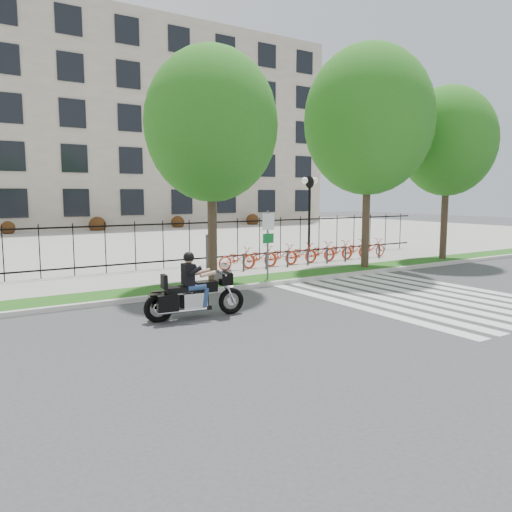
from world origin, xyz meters
TOP-DOWN VIEW (x-y plane):
  - ground at (0.00, 0.00)m, footprint 120.00×120.00m
  - curb at (0.00, 4.10)m, footprint 60.00×0.20m
  - grass_verge at (0.00, 4.95)m, footprint 60.00×1.50m
  - sidewalk at (0.00, 7.45)m, footprint 60.00×3.50m
  - plaza at (0.00, 25.00)m, footprint 80.00×34.00m
  - crosswalk_stripes at (4.83, 0.00)m, footprint 5.70×8.00m
  - iron_fence at (0.00, 9.20)m, footprint 30.00×0.06m
  - office_building at (0.00, 44.92)m, footprint 60.00×21.90m
  - lamp_post_right at (10.00, 12.00)m, footprint 1.06×0.70m
  - street_tree_1 at (0.08, 4.95)m, footprint 4.50×4.50m
  - street_tree_2 at (7.39, 4.95)m, footprint 5.35×5.35m
  - street_tree_3 at (12.58, 4.95)m, footprint 4.45×4.45m
  - bike_share_station at (6.17, 7.20)m, footprint 9.95×0.84m
  - sign_pole_regulatory at (2.15, 4.58)m, footprint 0.50×0.09m
  - motorcycle_rider at (-2.33, 1.35)m, footprint 2.74×0.94m

SIDE VIEW (x-z plane):
  - ground at x=0.00m, z-range 0.00..0.00m
  - crosswalk_stripes at x=4.83m, z-range 0.00..0.01m
  - plaza at x=0.00m, z-range 0.00..0.10m
  - curb at x=0.00m, z-range 0.00..0.15m
  - grass_verge at x=0.00m, z-range 0.00..0.15m
  - sidewalk at x=0.00m, z-range 0.00..0.15m
  - bike_share_station at x=6.17m, z-range -0.14..1.36m
  - motorcycle_rider at x=-2.33m, z-range -0.35..1.76m
  - iron_fence at x=0.00m, z-range 0.15..2.15m
  - sign_pole_regulatory at x=2.15m, z-range 0.49..2.99m
  - lamp_post_right at x=10.00m, z-range 1.08..5.33m
  - street_tree_1 at x=0.08m, z-range 1.54..9.53m
  - street_tree_3 at x=12.58m, z-range 1.63..9.75m
  - street_tree_2 at x=7.39m, z-range 1.66..10.86m
  - office_building at x=0.00m, z-range -0.11..20.04m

